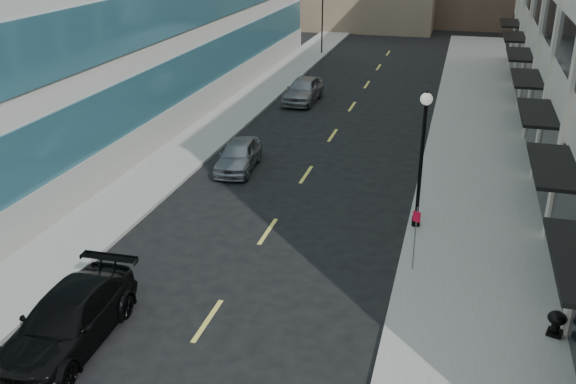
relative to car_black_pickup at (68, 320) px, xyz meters
The scene contains 9 objects.
sidewalk_right 17.63m from the car_black_pickup, 52.61° to the left, with size 5.00×80.00×0.15m, color gray.
sidewalk_left 14.40m from the car_black_pickup, 103.26° to the left, with size 3.00×80.00×0.15m, color gray.
road_centerline 11.48m from the car_black_pickup, 73.78° to the left, with size 0.15×68.20×0.01m.
car_black_pickup is the anchor object (origin of this frame).
car_silver_sedan 13.86m from the car_black_pickup, 90.00° to the left, with size 1.62×4.02×1.37m, color gray.
car_grey_sedan 26.28m from the car_black_pickup, 90.00° to the left, with size 1.86×4.62×1.57m, color gray.
lamppost 13.09m from the car_black_pickup, 48.64° to the left, with size 0.43×0.43×5.19m.
sign_post 10.77m from the car_black_pickup, 36.08° to the left, with size 0.25×0.13×2.23m.
urn_planter 13.33m from the car_black_pickup, 16.15° to the left, with size 0.52×0.52×0.72m.
Camera 1 is at (6.38, -6.49, 10.73)m, focal length 40.00 mm.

